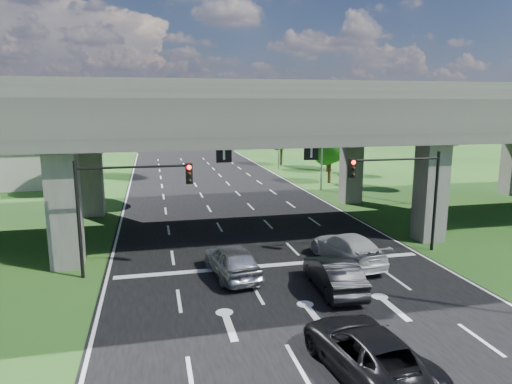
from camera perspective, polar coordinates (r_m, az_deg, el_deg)
name	(u,v)px	position (r m, az deg, el deg)	size (l,w,h in m)	color
ground	(294,291)	(22.20, 4.78, -12.17)	(160.00, 160.00, 0.00)	#1E4917
road	(250,233)	(31.33, -0.78, -5.17)	(18.00, 120.00, 0.03)	black
overpass	(243,116)	(32.07, -1.58, 9.53)	(80.00, 15.00, 10.00)	#373432
signal_right	(404,184)	(27.68, 18.00, 1.01)	(5.76, 0.54, 6.00)	black
signal_left	(123,195)	(23.85, -16.31, -0.42)	(5.76, 0.54, 6.00)	black
streetlight_far	(319,133)	(46.51, 7.83, 7.30)	(3.38, 0.25, 10.00)	gray
streetlight_beyond	(276,126)	(61.72, 2.55, 8.25)	(3.38, 0.25, 10.00)	gray
tree_left_near	(68,146)	(46.23, -22.48, 5.28)	(4.50, 4.50, 7.80)	black
tree_left_mid	(52,146)	(54.67, -24.20, 5.21)	(3.91, 3.90, 6.76)	black
tree_left_far	(98,133)	(61.89, -19.20, 7.02)	(4.80, 4.80, 8.32)	black
tree_right_near	(331,143)	(51.40, 9.31, 6.08)	(4.20, 4.20, 7.28)	black
tree_right_mid	(329,140)	(59.94, 9.08, 6.45)	(3.91, 3.90, 6.76)	black
tree_right_far	(282,132)	(66.15, 3.25, 7.53)	(4.50, 4.50, 7.80)	black
car_silver	(232,261)	(23.50, -3.03, -8.55)	(1.98, 4.92, 1.68)	#A1A2A8
car_dark	(334,274)	(22.10, 9.70, -10.11)	(1.68, 4.82, 1.59)	black
car_white	(347,248)	(25.90, 11.31, -6.93)	(2.30, 5.66, 1.64)	#B3B3B3
car_trailing	(367,351)	(16.07, 13.72, -18.77)	(2.60, 5.63, 1.56)	black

